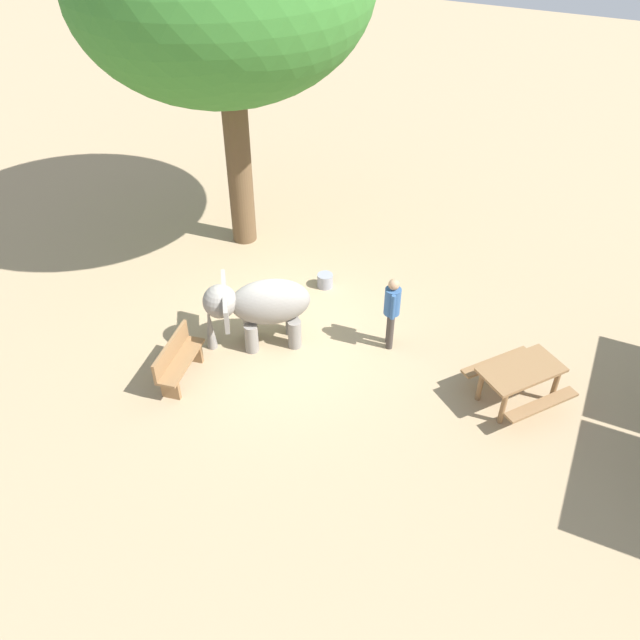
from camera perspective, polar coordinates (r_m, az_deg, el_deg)
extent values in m
plane|color=tan|center=(13.62, -3.49, -1.19)|extent=(60.00, 60.00, 0.00)
cylinder|color=gray|center=(13.07, -6.04, -1.58)|extent=(0.27, 0.27, 0.63)
cylinder|color=gray|center=(13.41, -6.17, -0.38)|extent=(0.27, 0.27, 0.63)
cylinder|color=gray|center=(13.10, -2.25, -1.22)|extent=(0.27, 0.27, 0.63)
cylinder|color=gray|center=(13.44, -2.47, -0.03)|extent=(0.27, 0.27, 0.63)
ellipsoid|color=gray|center=(12.82, -4.38, 1.62)|extent=(1.55, 1.76, 0.95)
sphere|color=gray|center=(12.74, -8.78, 1.63)|extent=(0.68, 0.68, 0.68)
cone|color=gray|center=(13.12, -9.64, -0.57)|extent=(0.21, 0.21, 1.07)
cube|color=gray|center=(12.38, -8.25, 0.45)|extent=(0.50, 0.38, 0.51)
cube|color=gray|center=(13.10, -8.40, 2.84)|extent=(0.50, 0.38, 0.51)
cylinder|color=#3F3833|center=(13.07, 6.19, -1.04)|extent=(0.14, 0.14, 0.82)
cylinder|color=#3F3833|center=(13.21, 6.16, -0.55)|extent=(0.14, 0.14, 0.82)
cylinder|color=#33598C|center=(12.71, 6.39, 1.65)|extent=(0.32, 0.32, 0.58)
sphere|color=tan|center=(12.47, 6.51, 3.11)|extent=(0.22, 0.22, 0.22)
cylinder|color=#33598C|center=(12.53, 6.43, 1.12)|extent=(0.09, 0.09, 0.55)
cylinder|color=#33598C|center=(12.87, 6.35, 2.26)|extent=(0.09, 0.09, 0.55)
cylinder|color=brown|center=(15.83, -7.15, 13.57)|extent=(0.59, 0.59, 4.16)
cube|color=olive|center=(12.56, -12.14, -3.54)|extent=(1.45, 0.65, 0.06)
cube|color=olive|center=(12.48, -12.98, -2.61)|extent=(1.39, 0.31, 0.40)
cube|color=olive|center=(13.06, -11.05, -2.84)|extent=(0.14, 0.37, 0.42)
cube|color=olive|center=(12.39, -13.00, -5.93)|extent=(0.14, 0.37, 0.42)
cube|color=olive|center=(12.20, 17.30, -4.22)|extent=(1.68, 1.55, 0.06)
cylinder|color=olive|center=(12.96, 18.06, -3.78)|extent=(0.10, 0.10, 0.72)
cylinder|color=olive|center=(12.67, 19.94, -5.49)|extent=(0.10, 0.10, 0.72)
cylinder|color=olive|center=(12.29, 13.90, -5.57)|extent=(0.10, 0.10, 0.72)
cylinder|color=olive|center=(11.98, 15.78, -7.43)|extent=(0.10, 0.10, 0.72)
cube|color=olive|center=(12.72, 15.25, -3.58)|extent=(1.33, 1.11, 0.05)
cube|color=olive|center=(12.12, 18.91, -7.03)|extent=(1.33, 1.11, 0.05)
cylinder|color=gray|center=(14.86, 0.45, 3.50)|extent=(0.36, 0.36, 0.32)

